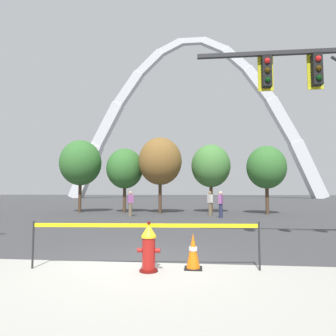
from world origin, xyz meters
TOP-DOWN VIEW (x-y plane):
  - ground_plane at (0.00, 0.00)m, footprint 240.00×240.00m
  - fire_hydrant at (0.28, -0.65)m, footprint 0.46×0.48m
  - caution_tape_barrier at (0.17, -0.51)m, footprint 4.67×0.35m
  - traffic_cone_by_hydrant at (1.15, -0.36)m, footprint 0.36×0.36m
  - monument_arch at (0.00, 61.62)m, footprint 57.88×2.72m
  - tree_far_left at (-7.64, 15.23)m, footprint 3.12×3.12m
  - tree_left_mid at (-4.28, 15.48)m, footprint 2.75×2.75m
  - tree_center_left at (-1.50, 14.90)m, footprint 3.14×3.14m
  - tree_center_right at (2.19, 15.87)m, footprint 2.90×2.90m
  - tree_right_mid at (5.99, 14.78)m, footprint 2.72×2.72m
  - pedestrian_walking_left at (2.58, 11.63)m, footprint 0.32×0.39m
  - pedestrian_standing_center at (-3.06, 12.21)m, footprint 0.39×0.35m
  - pedestrian_walking_right at (2.01, 13.22)m, footprint 0.36×0.39m

SIDE VIEW (x-z plane):
  - ground_plane at x=0.00m, z-range 0.00..0.00m
  - traffic_cone_by_hydrant at x=1.15m, z-range -0.01..0.72m
  - fire_hydrant at x=0.28m, z-range -0.03..0.96m
  - caution_tape_barrier at x=0.17m, z-range 0.17..1.14m
  - pedestrian_walking_left at x=2.58m, z-range 0.02..1.61m
  - pedestrian_standing_center at x=-3.06m, z-range 0.02..1.61m
  - pedestrian_walking_right at x=2.01m, z-range 0.02..1.61m
  - tree_right_mid at x=5.99m, z-range 0.87..5.63m
  - tree_left_mid at x=-4.28m, z-range 0.88..5.70m
  - tree_center_right at x=2.19m, z-range 0.93..6.01m
  - tree_far_left at x=-7.64m, z-range 1.00..6.47m
  - tree_center_left at x=-1.50m, z-range 1.01..6.51m
  - monument_arch at x=0.00m, z-range -1.98..36.08m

